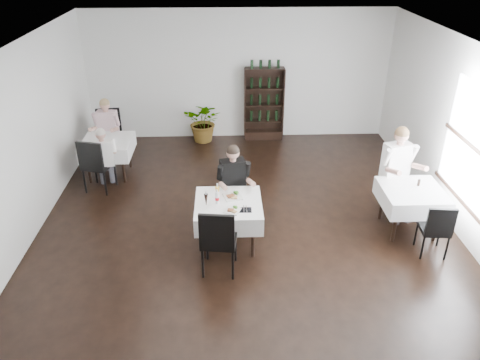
% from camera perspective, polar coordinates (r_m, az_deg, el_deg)
% --- Properties ---
extents(room_shell, '(9.00, 9.00, 9.00)m').
position_cam_1_polar(room_shell, '(6.88, 1.00, 2.54)').
color(room_shell, black).
rests_on(room_shell, ground).
extents(window_right, '(0.06, 2.30, 1.85)m').
position_cam_1_polar(window_right, '(7.87, 27.24, 2.65)').
color(window_right, white).
rests_on(window_right, room_shell).
extents(wine_shelf, '(0.90, 0.28, 1.75)m').
position_cam_1_polar(wine_shelf, '(11.16, 2.94, 9.14)').
color(wine_shelf, black).
rests_on(wine_shelf, ground).
extents(main_table, '(1.03, 1.03, 0.77)m').
position_cam_1_polar(main_table, '(7.30, -1.42, -3.73)').
color(main_table, black).
rests_on(main_table, ground).
extents(left_table, '(0.98, 0.98, 0.77)m').
position_cam_1_polar(left_table, '(9.80, -15.83, 3.87)').
color(left_table, black).
rests_on(left_table, ground).
extents(right_table, '(0.98, 0.98, 0.77)m').
position_cam_1_polar(right_table, '(8.14, 20.17, -2.00)').
color(right_table, black).
rests_on(right_table, ground).
extents(potted_tree, '(1.06, 0.98, 0.98)m').
position_cam_1_polar(potted_tree, '(11.15, -4.36, 7.12)').
color(potted_tree, '#2E5C1F').
rests_on(potted_tree, ground).
extents(main_chair_far, '(0.51, 0.51, 0.87)m').
position_cam_1_polar(main_chair_far, '(8.03, -0.80, -1.55)').
color(main_chair_far, black).
rests_on(main_chair_far, ground).
extents(main_chair_near, '(0.55, 0.56, 1.09)m').
position_cam_1_polar(main_chair_near, '(6.69, -2.67, -7.06)').
color(main_chair_near, black).
rests_on(main_chair_near, ground).
extents(left_chair_far, '(0.56, 0.57, 1.11)m').
position_cam_1_polar(left_chair_far, '(10.55, -15.63, 5.72)').
color(left_chair_far, black).
rests_on(left_chair_far, ground).
extents(left_chair_near, '(0.61, 0.61, 1.08)m').
position_cam_1_polar(left_chair_near, '(9.22, -17.24, 2.07)').
color(left_chair_near, black).
rests_on(left_chair_near, ground).
extents(right_chair_far, '(0.56, 0.56, 0.92)m').
position_cam_1_polar(right_chair_far, '(8.70, 19.27, -0.59)').
color(right_chair_far, black).
rests_on(right_chair_far, ground).
extents(right_chair_near, '(0.45, 0.46, 0.91)m').
position_cam_1_polar(right_chair_near, '(7.68, 22.83, -5.32)').
color(right_chair_near, black).
rests_on(right_chair_near, ground).
extents(diner_main, '(0.60, 0.64, 1.46)m').
position_cam_1_polar(diner_main, '(7.67, -0.72, -0.09)').
color(diner_main, '#3C3B42').
rests_on(diner_main, ground).
extents(diner_left_far, '(0.57, 0.59, 1.44)m').
position_cam_1_polar(diner_left_far, '(10.22, -15.95, 6.19)').
color(diner_left_far, '#3C3B42').
rests_on(diner_left_far, ground).
extents(diner_left_near, '(0.54, 0.57, 1.30)m').
position_cam_1_polar(diner_left_near, '(9.20, -16.32, 3.07)').
color(diner_left_near, '#3C3B42').
rests_on(diner_left_near, ground).
extents(diner_right_far, '(0.68, 0.72, 1.63)m').
position_cam_1_polar(diner_right_far, '(8.38, 18.83, 1.63)').
color(diner_right_far, '#3C3B42').
rests_on(diner_right_far, ground).
extents(plate_far, '(0.33, 0.33, 0.08)m').
position_cam_1_polar(plate_far, '(7.35, -0.85, -1.96)').
color(plate_far, white).
rests_on(plate_far, main_table).
extents(plate_near, '(0.29, 0.29, 0.07)m').
position_cam_1_polar(plate_near, '(6.99, -0.89, -3.69)').
color(plate_near, white).
rests_on(plate_near, main_table).
extents(pilsner_dark, '(0.06, 0.06, 0.26)m').
position_cam_1_polar(pilsner_dark, '(7.09, -4.15, -2.45)').
color(pilsner_dark, black).
rests_on(pilsner_dark, main_table).
extents(pilsner_lager, '(0.07, 0.07, 0.30)m').
position_cam_1_polar(pilsner_lager, '(7.21, -2.76, -1.67)').
color(pilsner_lager, gold).
rests_on(pilsner_lager, main_table).
extents(coke_bottle, '(0.06, 0.06, 0.24)m').
position_cam_1_polar(coke_bottle, '(7.15, -2.81, -2.19)').
color(coke_bottle, silver).
rests_on(coke_bottle, main_table).
extents(napkin_cutlery, '(0.19, 0.21, 0.02)m').
position_cam_1_polar(napkin_cutlery, '(7.02, 0.64, -3.65)').
color(napkin_cutlery, black).
rests_on(napkin_cutlery, main_table).
extents(pepper_mill, '(0.04, 0.04, 0.11)m').
position_cam_1_polar(pepper_mill, '(8.20, 20.96, -0.29)').
color(pepper_mill, black).
rests_on(pepper_mill, right_table).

